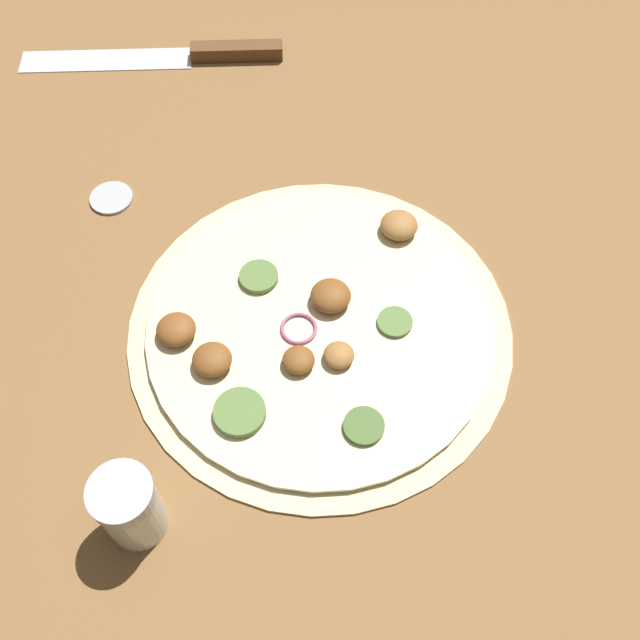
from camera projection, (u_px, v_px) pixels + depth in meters
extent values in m
plane|color=brown|center=(320.00, 329.00, 0.70)|extent=(3.00, 3.00, 0.00)
cylinder|color=beige|center=(320.00, 328.00, 0.70)|extent=(0.36, 0.36, 0.01)
cylinder|color=beige|center=(320.00, 325.00, 0.69)|extent=(0.32, 0.32, 0.00)
ellipsoid|color=#996633|center=(399.00, 225.00, 0.74)|extent=(0.04, 0.04, 0.02)
torus|color=#A34C70|center=(299.00, 329.00, 0.68)|extent=(0.03, 0.03, 0.00)
ellipsoid|color=brown|center=(331.00, 296.00, 0.69)|extent=(0.04, 0.04, 0.02)
cylinder|color=#567538|center=(259.00, 277.00, 0.71)|extent=(0.04, 0.04, 0.01)
cylinder|color=#567538|center=(240.00, 412.00, 0.64)|extent=(0.05, 0.05, 0.01)
ellipsoid|color=#996633|center=(339.00, 355.00, 0.66)|extent=(0.03, 0.03, 0.01)
ellipsoid|color=brown|center=(212.00, 359.00, 0.66)|extent=(0.04, 0.04, 0.02)
ellipsoid|color=brown|center=(176.00, 329.00, 0.68)|extent=(0.04, 0.04, 0.02)
ellipsoid|color=brown|center=(298.00, 360.00, 0.66)|extent=(0.03, 0.03, 0.01)
cylinder|color=#567538|center=(395.00, 322.00, 0.69)|extent=(0.03, 0.03, 0.00)
cylinder|color=#47662D|center=(364.00, 426.00, 0.63)|extent=(0.04, 0.04, 0.01)
cube|color=silver|center=(106.00, 60.00, 0.90)|extent=(0.18, 0.16, 0.00)
cube|color=brown|center=(237.00, 51.00, 0.90)|extent=(0.10, 0.09, 0.02)
cylinder|color=silver|center=(132.00, 510.00, 0.57)|extent=(0.05, 0.05, 0.06)
cylinder|color=#B2B2B7|center=(120.00, 493.00, 0.54)|extent=(0.05, 0.05, 0.01)
cylinder|color=#B2B2B7|center=(111.00, 197.00, 0.78)|extent=(0.04, 0.04, 0.01)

